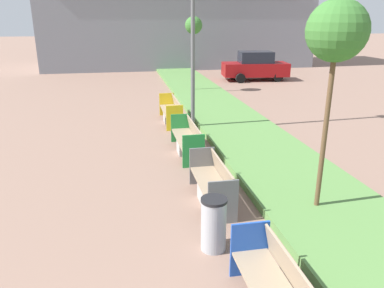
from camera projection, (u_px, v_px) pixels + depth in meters
planter_grass_strip at (237, 127)px, 13.83m from camera, size 2.80×120.00×0.18m
bench_grey_frame at (213, 186)px, 8.33m from camera, size 0.65×2.01×0.94m
bench_green_frame at (188, 141)px, 11.32m from camera, size 0.65×2.36×0.94m
bench_yellow_frame at (172, 113)px, 14.70m from camera, size 0.65×2.38×0.94m
litter_bin at (214, 224)px, 6.56m from camera, size 0.46×0.46×0.99m
sapling_tree_near at (337, 33)px, 6.79m from camera, size 1.13×1.13×4.27m
sapling_tree_far at (194, 27)px, 19.58m from camera, size 0.91×0.91×4.01m
parked_car_distant at (255, 66)px, 24.44m from camera, size 4.36×2.20×1.86m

